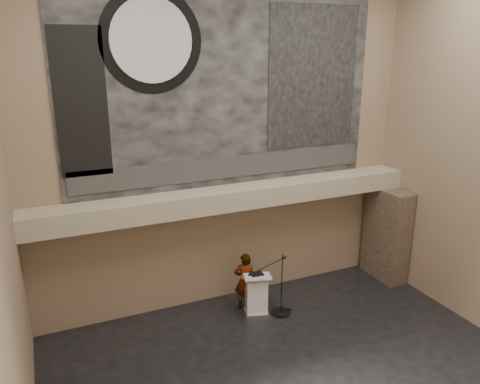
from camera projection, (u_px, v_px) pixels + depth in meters
name	position (u px, v px, depth m)	size (l,w,h in m)	color
wall_back	(227.00, 143.00, 11.72)	(10.00, 0.02, 8.50)	#90755B
soffit	(234.00, 197.00, 11.75)	(10.00, 0.80, 0.50)	tan
sprinkler_left	(173.00, 217.00, 11.17)	(0.04, 0.04, 0.06)	#B2893D
sprinkler_right	(299.00, 199.00, 12.53)	(0.04, 0.04, 0.06)	#B2893D
banner	(227.00, 84.00, 11.26)	(8.00, 0.05, 5.00)	black
banner_text_strip	(228.00, 167.00, 11.83)	(7.76, 0.02, 0.55)	#2D2D2D
banner_clock_rim	(151.00, 40.00, 10.23)	(2.30, 2.30, 0.02)	black
banner_clock_face	(152.00, 40.00, 10.22)	(1.84, 1.84, 0.02)	silver
banner_building_print	(313.00, 78.00, 12.12)	(2.60, 0.02, 3.60)	black
banner_brick_print	(81.00, 104.00, 10.00)	(1.10, 0.02, 3.20)	black
stone_pier	(386.00, 234.00, 13.63)	(0.60, 1.40, 2.70)	#403227
lectern	(257.00, 295.00, 11.86)	(0.77, 0.64, 1.13)	silver
binder	(257.00, 274.00, 11.71)	(0.32, 0.26, 0.04)	black
papers	(252.00, 276.00, 11.62)	(0.22, 0.31, 0.01)	white
speaker_person	(245.00, 281.00, 12.09)	(0.57, 0.37, 1.55)	silver
mic_stand	(280.00, 305.00, 11.96)	(1.41, 0.74, 1.64)	black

